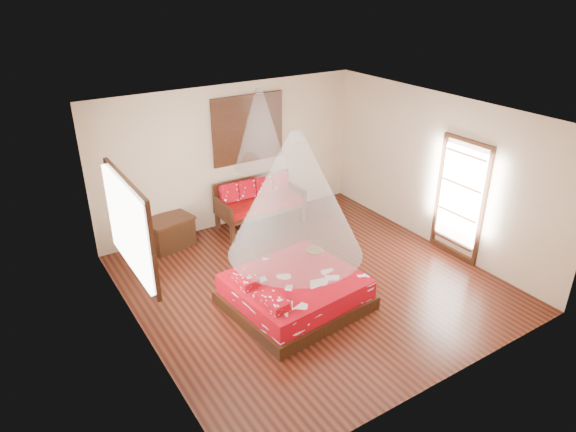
% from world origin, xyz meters
% --- Properties ---
extents(room, '(5.54, 5.54, 2.84)m').
position_xyz_m(room, '(0.00, 0.00, 1.40)').
color(room, black).
rests_on(room, ground).
extents(bed, '(2.08, 1.92, 0.63)m').
position_xyz_m(bed, '(-0.59, -0.40, 0.25)').
color(bed, black).
rests_on(bed, floor).
extents(daybed, '(1.73, 0.77, 0.94)m').
position_xyz_m(daybed, '(0.37, 2.38, 0.52)').
color(daybed, black).
rests_on(daybed, floor).
extents(storage_chest, '(0.94, 0.76, 0.57)m').
position_xyz_m(storage_chest, '(-1.49, 2.45, 0.29)').
color(storage_chest, black).
rests_on(storage_chest, floor).
extents(shutter_panel, '(1.52, 0.06, 1.32)m').
position_xyz_m(shutter_panel, '(0.37, 2.72, 1.90)').
color(shutter_panel, black).
rests_on(shutter_panel, wall_back).
extents(window_left, '(0.10, 1.74, 1.34)m').
position_xyz_m(window_left, '(-2.71, 0.20, 1.70)').
color(window_left, black).
rests_on(window_left, wall_left).
extents(glazed_door, '(0.08, 1.02, 2.16)m').
position_xyz_m(glazed_door, '(2.72, -0.60, 1.07)').
color(glazed_door, black).
rests_on(glazed_door, floor).
extents(wine_tray, '(0.29, 0.29, 0.23)m').
position_xyz_m(wine_tray, '(0.13, 0.10, 0.56)').
color(wine_tray, brown).
rests_on(wine_tray, bed).
extents(mosquito_net_main, '(1.96, 1.96, 1.80)m').
position_xyz_m(mosquito_net_main, '(-0.58, -0.40, 1.85)').
color(mosquito_net_main, white).
rests_on(mosquito_net_main, ceiling).
extents(mosquito_net_daybed, '(1.00, 1.00, 1.50)m').
position_xyz_m(mosquito_net_daybed, '(0.37, 2.25, 2.00)').
color(mosquito_net_daybed, white).
rests_on(mosquito_net_daybed, ceiling).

